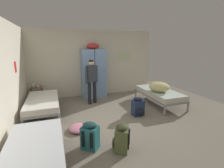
% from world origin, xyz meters
% --- Properties ---
extents(ground_plane, '(8.02, 8.02, 0.00)m').
position_xyz_m(ground_plane, '(0.00, 0.00, 0.00)').
color(ground_plane, gray).
extents(room_backdrop, '(4.97, 5.07, 2.56)m').
position_xyz_m(room_backdrop, '(-1.23, 1.26, 1.28)').
color(room_backdrop, beige).
rests_on(room_backdrop, ground_plane).
extents(locker_bank, '(0.90, 0.55, 2.07)m').
position_xyz_m(locker_bank, '(-0.06, 2.22, 0.97)').
color(locker_bank, '#7A9ECC').
rests_on(locker_bank, ground_plane).
extents(shelf_unit, '(0.38, 0.30, 0.57)m').
position_xyz_m(shelf_unit, '(-2.12, 2.20, 0.35)').
color(shelf_unit, brown).
rests_on(shelf_unit, ground_plane).
extents(bed_left_rear, '(0.90, 1.90, 0.49)m').
position_xyz_m(bed_left_rear, '(-1.87, 1.05, 0.38)').
color(bed_left_rear, gray).
rests_on(bed_left_rear, ground_plane).
extents(bed_right, '(0.90, 1.90, 0.49)m').
position_xyz_m(bed_right, '(1.87, 0.70, 0.38)').
color(bed_right, gray).
rests_on(bed_right, ground_plane).
extents(bed_left_front, '(0.90, 1.90, 0.49)m').
position_xyz_m(bed_left_front, '(-1.87, -1.45, 0.38)').
color(bed_left_front, gray).
rests_on(bed_left_front, ground_plane).
extents(bedding_heap, '(0.65, 0.70, 0.31)m').
position_xyz_m(bedding_heap, '(1.77, 0.57, 0.65)').
color(bedding_heap, '#D1C67F').
rests_on(bedding_heap, bed_right).
extents(person_traveler, '(0.45, 0.30, 1.53)m').
position_xyz_m(person_traveler, '(-0.30, 1.50, 0.92)').
color(person_traveler, black).
rests_on(person_traveler, ground_plane).
extents(water_bottle, '(0.06, 0.06, 0.19)m').
position_xyz_m(water_bottle, '(-2.20, 2.22, 0.66)').
color(water_bottle, white).
rests_on(water_bottle, shelf_unit).
extents(lotion_bottle, '(0.06, 0.06, 0.13)m').
position_xyz_m(lotion_bottle, '(-2.05, 2.16, 0.63)').
color(lotion_bottle, white).
rests_on(lotion_bottle, shelf_unit).
extents(backpack_olive, '(0.41, 0.40, 0.55)m').
position_xyz_m(backpack_olive, '(-0.36, -1.32, 0.26)').
color(backpack_olive, '#566038').
rests_on(backpack_olive, ground_plane).
extents(backpack_navy, '(0.33, 0.35, 0.55)m').
position_xyz_m(backpack_navy, '(0.73, 0.06, 0.26)').
color(backpack_navy, navy).
rests_on(backpack_navy, ground_plane).
extents(backpack_teal, '(0.41, 0.42, 0.55)m').
position_xyz_m(backpack_teal, '(-0.91, -1.05, 0.26)').
color(backpack_teal, '#23666B').
rests_on(backpack_teal, ground_plane).
extents(clothes_pile_pink, '(0.44, 0.51, 0.11)m').
position_xyz_m(clothes_pile_pink, '(-1.04, -0.26, 0.06)').
color(clothes_pile_pink, pink).
rests_on(clothes_pile_pink, ground_plane).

